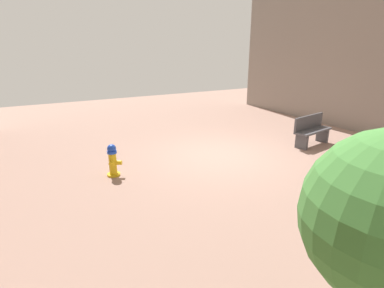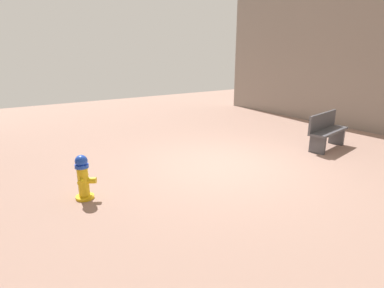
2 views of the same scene
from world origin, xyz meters
TOP-DOWN VIEW (x-y plane):
  - ground_plane at (0.00, 0.00)m, footprint 23.40×23.40m
  - fire_hydrant at (3.14, -0.09)m, footprint 0.38×0.39m
  - bench_near at (-3.13, 0.47)m, footprint 1.56×0.69m

SIDE VIEW (x-z plane):
  - ground_plane at x=0.00m, z-range 0.00..0.00m
  - fire_hydrant at x=3.14m, z-range 0.00..0.80m
  - bench_near at x=-3.13m, z-range 0.01..0.96m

